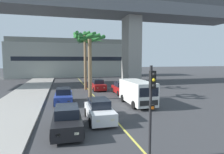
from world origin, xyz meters
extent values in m
cube|color=#9E9991|center=(-8.00, 16.00, 0.07)|extent=(4.80, 80.00, 0.15)
cube|color=#DBCC4C|center=(0.00, 24.00, 0.00)|extent=(0.14, 56.00, 0.01)
cube|color=slate|center=(0.00, 36.80, 14.37)|extent=(68.62, 8.00, 2.40)
cube|color=#47494C|center=(0.00, 40.50, 16.47)|extent=(68.62, 0.50, 1.80)
cube|color=gray|center=(10.24, 36.80, 6.58)|extent=(2.80, 4.40, 13.17)
cube|color=#ADB2A8|center=(0.00, 51.54, 4.30)|extent=(33.37, 8.00, 8.60)
cube|color=gray|center=(0.00, 51.54, 9.20)|extent=(32.71, 7.20, 1.20)
cube|color=black|center=(0.00, 47.52, 4.73)|extent=(30.04, 0.04, 1.00)
cube|color=maroon|center=(1.34, 27.02, 0.58)|extent=(1.75, 4.12, 0.80)
cube|color=black|center=(1.34, 27.17, 1.26)|extent=(1.42, 2.07, 0.60)
cube|color=#F2EDCC|center=(1.83, 25.01, 0.63)|extent=(0.24, 0.08, 0.14)
cube|color=#F2EDCC|center=(0.89, 25.00, 0.63)|extent=(0.24, 0.08, 0.14)
cylinder|color=black|center=(2.16, 25.76, 0.32)|extent=(0.23, 0.64, 0.64)
cylinder|color=black|center=(0.55, 25.74, 0.32)|extent=(0.23, 0.64, 0.64)
cylinder|color=black|center=(2.13, 28.30, 0.32)|extent=(0.23, 0.64, 0.64)
cylinder|color=black|center=(0.52, 28.28, 0.32)|extent=(0.23, 0.64, 0.64)
cube|color=maroon|center=(3.75, 23.20, 0.58)|extent=(1.74, 4.12, 0.80)
cube|color=black|center=(3.75, 23.35, 1.26)|extent=(1.42, 2.06, 0.60)
cube|color=#F2EDCC|center=(4.19, 21.19, 0.63)|extent=(0.24, 0.08, 0.14)
cube|color=#F2EDCC|center=(3.26, 21.20, 0.63)|extent=(0.24, 0.08, 0.14)
cylinder|color=black|center=(4.54, 21.92, 0.32)|extent=(0.23, 0.64, 0.64)
cylinder|color=black|center=(2.93, 21.94, 0.32)|extent=(0.23, 0.64, 0.64)
cylinder|color=black|center=(4.57, 24.46, 0.32)|extent=(0.23, 0.64, 0.64)
cylinder|color=black|center=(2.95, 24.48, 0.32)|extent=(0.23, 0.64, 0.64)
cube|color=white|center=(-1.16, 13.29, 0.58)|extent=(1.72, 4.11, 0.80)
cube|color=black|center=(-1.15, 13.44, 1.26)|extent=(1.40, 2.06, 0.60)
cube|color=#F2EDCC|center=(-0.70, 11.28, 0.63)|extent=(0.24, 0.08, 0.14)
cube|color=#F2EDCC|center=(-1.63, 11.29, 0.63)|extent=(0.24, 0.08, 0.14)
cylinder|color=black|center=(-0.35, 12.02, 0.32)|extent=(0.22, 0.64, 0.64)
cylinder|color=black|center=(-1.97, 12.03, 0.32)|extent=(0.22, 0.64, 0.64)
cylinder|color=black|center=(-0.34, 14.56, 0.32)|extent=(0.22, 0.64, 0.64)
cylinder|color=black|center=(-1.96, 14.57, 0.32)|extent=(0.22, 0.64, 0.64)
cube|color=black|center=(-3.50, 11.64, 0.58)|extent=(1.78, 4.13, 0.80)
cube|color=black|center=(-3.50, 11.79, 1.26)|extent=(1.43, 2.08, 0.60)
cube|color=#F2EDCC|center=(-3.07, 9.62, 0.63)|extent=(0.24, 0.08, 0.14)
cube|color=#F2EDCC|center=(-4.01, 9.64, 0.63)|extent=(0.24, 0.08, 0.14)
cylinder|color=black|center=(-2.72, 10.35, 0.32)|extent=(0.23, 0.64, 0.64)
cylinder|color=black|center=(-4.33, 10.38, 0.32)|extent=(0.23, 0.64, 0.64)
cylinder|color=black|center=(-2.67, 12.89, 0.32)|extent=(0.23, 0.64, 0.64)
cylinder|color=black|center=(-4.29, 12.93, 0.32)|extent=(0.23, 0.64, 0.64)
cube|color=navy|center=(-3.63, 19.54, 0.58)|extent=(1.80, 4.14, 0.80)
cube|color=black|center=(-3.63, 19.69, 1.26)|extent=(1.44, 2.08, 0.60)
cube|color=#F2EDCC|center=(-3.21, 17.52, 0.63)|extent=(0.24, 0.09, 0.14)
cube|color=#F2EDCC|center=(-4.15, 17.54, 0.63)|extent=(0.24, 0.09, 0.14)
cylinder|color=black|center=(-2.86, 18.25, 0.32)|extent=(0.24, 0.65, 0.64)
cylinder|color=black|center=(-4.47, 18.29, 0.32)|extent=(0.24, 0.65, 0.64)
cylinder|color=black|center=(-2.79, 20.79, 0.32)|extent=(0.24, 0.65, 0.64)
cylinder|color=black|center=(-4.41, 20.83, 0.32)|extent=(0.24, 0.65, 0.64)
cube|color=silver|center=(3.42, 17.17, 1.31)|extent=(2.07, 5.23, 2.10)
cube|color=black|center=(3.45, 14.61, 1.66)|extent=(1.80, 0.10, 0.80)
cube|color=black|center=(3.45, 14.55, 0.73)|extent=(1.70, 0.08, 0.44)
cylinder|color=black|center=(4.39, 15.62, 0.38)|extent=(0.27, 0.76, 0.76)
cylinder|color=black|center=(2.49, 15.59, 0.38)|extent=(0.27, 0.76, 0.76)
cylinder|color=black|center=(4.34, 18.74, 0.38)|extent=(0.27, 0.76, 0.76)
cylinder|color=black|center=(2.44, 18.71, 0.38)|extent=(0.27, 0.76, 0.76)
cylinder|color=black|center=(-0.03, 7.36, 2.10)|extent=(0.12, 0.12, 4.20)
cube|color=black|center=(-0.03, 7.22, 3.60)|extent=(0.24, 0.20, 0.76)
sphere|color=black|center=(-0.03, 7.12, 3.84)|extent=(0.14, 0.14, 0.14)
sphere|color=yellow|center=(-0.03, 7.12, 3.60)|extent=(0.14, 0.14, 0.14)
sphere|color=black|center=(-0.03, 7.12, 3.36)|extent=(0.14, 0.14, 0.14)
cube|color=black|center=(-0.03, 7.24, 2.40)|extent=(0.20, 0.16, 0.24)
cube|color=orange|center=(-0.03, 7.16, 2.40)|extent=(0.12, 0.03, 0.12)
cylinder|color=brown|center=(-0.72, 20.87, 3.45)|extent=(0.42, 0.42, 6.89)
sphere|color=#236028|center=(-0.72, 20.87, 7.04)|extent=(0.60, 0.60, 0.60)
cone|color=#236028|center=(0.43, 20.95, 6.85)|extent=(0.62, 2.38, 0.81)
cone|color=#236028|center=(0.12, 21.66, 6.76)|extent=(1.93, 2.01, 0.98)
cone|color=#236028|center=(-0.59, 22.02, 6.76)|extent=(2.38, 0.69, 0.97)
cone|color=#236028|center=(-1.43, 21.78, 6.71)|extent=(2.12, 1.79, 1.06)
cone|color=#236028|center=(-1.87, 20.80, 6.69)|extent=(0.58, 2.36, 1.10)
cone|color=#236028|center=(-1.43, 19.96, 6.78)|extent=(2.12, 1.80, 0.94)
cone|color=#236028|center=(-0.88, 19.72, 6.75)|extent=(2.39, 0.77, 1.00)
cone|color=#236028|center=(0.08, 20.03, 6.68)|extent=(2.00, 1.92, 1.11)
cylinder|color=brown|center=(0.66, 36.14, 3.99)|extent=(0.38, 0.38, 7.98)
sphere|color=#236028|center=(0.66, 36.14, 8.13)|extent=(0.60, 0.60, 0.60)
cone|color=#236028|center=(1.68, 36.27, 7.94)|extent=(0.69, 2.13, 0.80)
cone|color=#236028|center=(1.42, 36.84, 7.95)|extent=(1.74, 1.84, 0.78)
cone|color=#236028|center=(0.85, 37.15, 7.84)|extent=(2.14, 0.82, 0.97)
cone|color=#236028|center=(0.18, 37.05, 7.94)|extent=(2.06, 1.37, 0.80)
cone|color=#236028|center=(-0.29, 36.53, 7.90)|extent=(1.20, 2.11, 0.87)
cone|color=#236028|center=(-0.29, 35.76, 7.78)|extent=(1.19, 2.10, 1.08)
cone|color=#236028|center=(0.23, 35.21, 7.83)|extent=(2.08, 1.27, 1.00)
cone|color=#236028|center=(0.98, 35.17, 7.84)|extent=(2.13, 1.07, 0.97)
cone|color=#236028|center=(1.41, 35.44, 7.79)|extent=(1.75, 1.82, 1.05)
cylinder|color=brown|center=(-0.39, 27.88, 4.07)|extent=(0.39, 0.39, 8.15)
sphere|color=#236028|center=(-0.39, 27.88, 8.30)|extent=(0.60, 0.60, 0.60)
cone|color=#236028|center=(0.72, 28.04, 7.97)|extent=(0.76, 2.31, 1.06)
cone|color=#236028|center=(0.03, 28.92, 8.06)|extent=(2.28, 1.26, 0.90)
cone|color=#236028|center=(-1.02, 28.80, 7.98)|extent=(2.13, 1.64, 1.04)
cone|color=#236028|center=(-1.51, 27.94, 7.94)|extent=(0.57, 2.29, 1.10)
cone|color=#236028|center=(-0.84, 26.85, 7.93)|extent=(2.25, 1.32, 1.12)
cone|color=#236028|center=(0.04, 26.84, 8.05)|extent=(2.28, 1.28, 0.91)
camera|label=1|loc=(-3.73, 0.04, 4.43)|focal=30.09mm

